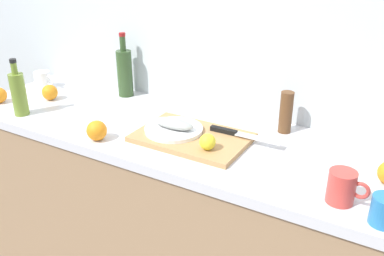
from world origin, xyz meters
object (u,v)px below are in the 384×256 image
lemon_0 (207,142)px  fish_fillet (174,124)px  coffee_mug_2 (342,187)px  orange_0 (97,130)px  cutting_board (192,137)px  coffee_mug_1 (43,80)px  pepper_mill (286,112)px  chef_knife (236,133)px  olive_oil_bottle (19,93)px  white_plate (174,129)px  wine_bottle (125,72)px

lemon_0 → fish_fillet: bearing=159.7°
coffee_mug_2 → fish_fillet: bearing=168.6°
lemon_0 → orange_0: bearing=-165.5°
cutting_board → fish_fillet: size_ratio=2.50×
coffee_mug_1 → orange_0: 0.74m
cutting_board → pepper_mill: 0.39m
chef_knife → pepper_mill: bearing=49.6°
coffee_mug_2 → orange_0: 0.92m
pepper_mill → fish_fillet: bearing=-145.2°
cutting_board → coffee_mug_1: 0.99m
coffee_mug_2 → orange_0: coffee_mug_2 is taller
coffee_mug_2 → orange_0: (-0.91, -0.04, -0.01)m
olive_oil_bottle → fish_fillet: bearing=12.3°
pepper_mill → olive_oil_bottle: bearing=-159.1°
white_plate → orange_0: size_ratio=2.90×
wine_bottle → pepper_mill: (0.82, -0.02, -0.04)m
chef_knife → olive_oil_bottle: olive_oil_bottle is taller
pepper_mill → coffee_mug_1: bearing=-175.2°
chef_knife → pepper_mill: 0.22m
wine_bottle → coffee_mug_2: 1.21m
fish_fillet → wine_bottle: wine_bottle is taller
chef_knife → coffee_mug_2: 0.50m
wine_bottle → chef_knife: bearing=-15.2°
orange_0 → pepper_mill: (0.61, 0.44, 0.05)m
white_plate → wine_bottle: bearing=148.9°
orange_0 → pepper_mill: size_ratio=0.47×
olive_oil_bottle → white_plate: bearing=12.3°
cutting_board → orange_0: orange_0 is taller
coffee_mug_1 → orange_0: size_ratio=1.52×
wine_bottle → pepper_mill: size_ratio=1.82×
cutting_board → olive_oil_bottle: 0.80m
lemon_0 → orange_0: (-0.43, -0.11, -0.01)m
cutting_board → coffee_mug_1: size_ratio=3.57×
chef_knife → lemon_0: bearing=-105.3°
orange_0 → lemon_0: bearing=14.5°
lemon_0 → pepper_mill: 0.37m
coffee_mug_1 → coffee_mug_2: size_ratio=0.99×
orange_0 → olive_oil_bottle: bearing=176.7°
coffee_mug_2 → wine_bottle: bearing=160.0°
coffee_mug_1 → pepper_mill: 1.27m
lemon_0 → pepper_mill: pepper_mill is taller
white_plate → chef_knife: bearing=21.0°
chef_knife → coffee_mug_2: (0.45, -0.23, 0.02)m
pepper_mill → coffee_mug_2: bearing=-51.8°
white_plate → fish_fillet: 0.03m
fish_fillet → cutting_board: bearing=3.8°
wine_bottle → orange_0: bearing=-64.5°
pepper_mill → chef_knife: bearing=-129.5°
white_plate → pepper_mill: bearing=34.8°
pepper_mill → orange_0: bearing=-144.2°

